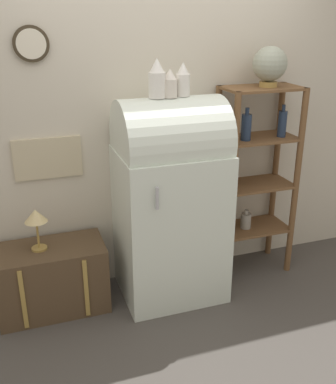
% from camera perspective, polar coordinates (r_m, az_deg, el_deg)
% --- Properties ---
extents(ground_plane, '(12.00, 12.00, 0.00)m').
position_cam_1_polar(ground_plane, '(3.54, 1.57, -14.22)').
color(ground_plane, '#4C4742').
extents(wall_back, '(7.00, 0.09, 2.70)m').
position_cam_1_polar(wall_back, '(3.48, -1.63, 9.69)').
color(wall_back, beige).
rests_on(wall_back, ground_plane).
extents(refrigerator, '(0.77, 0.67, 1.55)m').
position_cam_1_polar(refrigerator, '(3.34, 0.31, -0.80)').
color(refrigerator, silver).
rests_on(refrigerator, ground_plane).
extents(suitcase_trunk, '(0.78, 0.44, 0.51)m').
position_cam_1_polar(suitcase_trunk, '(3.49, -14.48, -10.53)').
color(suitcase_trunk, brown).
rests_on(suitcase_trunk, ground_plane).
extents(shelf_unit, '(0.62, 0.37, 1.56)m').
position_cam_1_polar(shelf_unit, '(3.71, 11.11, 2.63)').
color(shelf_unit, brown).
rests_on(shelf_unit, ground_plane).
extents(globe, '(0.26, 0.26, 0.30)m').
position_cam_1_polar(globe, '(3.54, 12.80, 15.50)').
color(globe, '#AD8942').
rests_on(globe, shelf_unit).
extents(vase_left, '(0.12, 0.12, 0.26)m').
position_cam_1_polar(vase_left, '(3.07, -1.40, 14.08)').
color(vase_left, white).
rests_on(vase_left, refrigerator).
extents(vase_center, '(0.10, 0.10, 0.19)m').
position_cam_1_polar(vase_center, '(3.10, 0.24, 13.53)').
color(vase_center, silver).
rests_on(vase_center, refrigerator).
extents(vase_right, '(0.10, 0.10, 0.23)m').
position_cam_1_polar(vase_right, '(3.15, 1.91, 13.99)').
color(vase_right, white).
rests_on(vase_right, refrigerator).
extents(desk_lamp, '(0.16, 0.16, 0.31)m').
position_cam_1_polar(desk_lamp, '(3.26, -16.43, -3.26)').
color(desk_lamp, '#AD8942').
rests_on(desk_lamp, suitcase_trunk).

